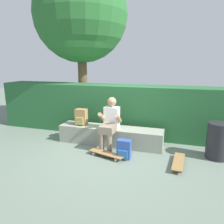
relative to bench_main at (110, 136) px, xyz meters
The scene contains 10 objects.
ground_plane 0.46m from the bench_main, 90.00° to the right, with size 24.00×24.00×0.00m, color slate.
bench_main is the anchor object (origin of this frame).
person_skater 0.48m from the bench_main, 73.70° to the right, with size 0.49×0.62×1.18m.
skateboard_near_person 0.76m from the bench_main, 78.41° to the right, with size 0.82×0.41×0.09m.
skateboard_beside_bench 1.75m from the bench_main, 22.40° to the right, with size 0.26×0.81×0.09m.
backpack_on_bench 0.87m from the bench_main, behind, with size 0.28×0.23×0.40m.
backpack_on_ground 0.85m from the bench_main, 52.54° to the right, with size 0.28×0.23×0.40m.
hedge_row 1.10m from the bench_main, 118.15° to the left, with size 6.18×0.79×1.36m.
tree_behind_bench 3.67m from the bench_main, 133.66° to the left, with size 2.75×2.75×4.70m.
trash_bin 2.37m from the bench_main, ahead, with size 0.44×0.44×0.76m.
Camera 1 is at (1.49, -4.21, 1.94)m, focal length 33.61 mm.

